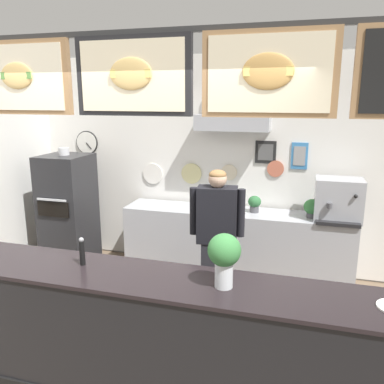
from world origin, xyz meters
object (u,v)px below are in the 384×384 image
object	(u,v)px
pizza_oven	(68,211)
potted_oregano	(254,203)
shop_worker	(217,242)
espresso_machine	(338,200)
potted_thyme	(312,208)
basil_vase	(224,256)
potted_basil	(205,201)
pepper_grinder	(82,251)

from	to	relation	value
pizza_oven	potted_oregano	bearing A→B (deg)	6.51
shop_worker	potted_oregano	world-z (taller)	shop_worker
espresso_machine	potted_thyme	bearing A→B (deg)	177.71
potted_oregano	pizza_oven	bearing A→B (deg)	-173.49
shop_worker	basil_vase	size ratio (longest dim) A/B	4.12
shop_worker	espresso_machine	world-z (taller)	shop_worker
basil_vase	potted_oregano	bearing A→B (deg)	91.93
pizza_oven	potted_basil	xyz separation A→B (m)	(1.87, 0.30, 0.21)
potted_thyme	potted_basil	distance (m)	1.34
pizza_oven	basil_vase	distance (m)	3.31
shop_worker	potted_basil	world-z (taller)	shop_worker
shop_worker	potted_thyme	bearing A→B (deg)	-139.13
potted_thyme	potted_oregano	bearing A→B (deg)	176.95
potted_oregano	pepper_grinder	distance (m)	2.50
shop_worker	pepper_grinder	xyz separation A→B (m)	(-0.84, -1.15, 0.25)
pizza_oven	shop_worker	xyz separation A→B (m)	(2.27, -0.81, 0.09)
potted_thyme	pepper_grinder	bearing A→B (deg)	-128.92
shop_worker	basil_vase	world-z (taller)	shop_worker
potted_basil	espresso_machine	bearing A→B (deg)	-2.10
pepper_grinder	potted_oregano	bearing A→B (deg)	64.21
potted_thyme	shop_worker	bearing A→B (deg)	-131.74
pizza_oven	espresso_machine	distance (m)	3.52
potted_thyme	potted_oregano	distance (m)	0.70
potted_oregano	potted_basil	bearing A→B (deg)	179.01
shop_worker	pizza_oven	bearing A→B (deg)	-26.94
potted_thyme	basil_vase	distance (m)	2.36
pizza_oven	shop_worker	bearing A→B (deg)	-19.54
potted_thyme	potted_basil	world-z (taller)	potted_thyme
shop_worker	pepper_grinder	size ratio (longest dim) A/B	7.04
pizza_oven	shop_worker	world-z (taller)	pizza_oven
potted_basil	shop_worker	bearing A→B (deg)	-69.94
pizza_oven	espresso_machine	size ratio (longest dim) A/B	3.10
espresso_machine	potted_basil	bearing A→B (deg)	177.90
pizza_oven	espresso_machine	world-z (taller)	pizza_oven
pepper_grinder	basil_vase	bearing A→B (deg)	-2.97
pepper_grinder	basil_vase	size ratio (longest dim) A/B	0.59
potted_thyme	potted_oregano	world-z (taller)	potted_thyme
pepper_grinder	shop_worker	bearing A→B (deg)	53.86
espresso_machine	potted_oregano	world-z (taller)	espresso_machine
potted_thyme	potted_basil	bearing A→B (deg)	177.94
potted_thyme	pepper_grinder	size ratio (longest dim) A/B	0.99
potted_thyme	potted_basil	xyz separation A→B (m)	(-1.34, 0.05, -0.02)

